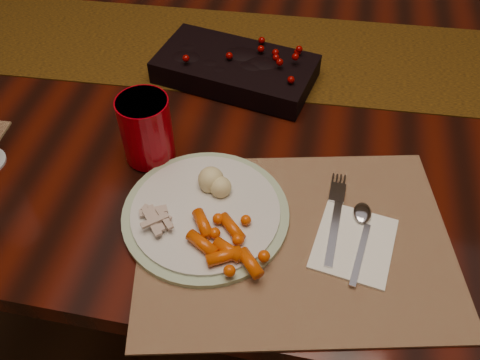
% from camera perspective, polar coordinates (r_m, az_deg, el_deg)
% --- Properties ---
extents(floor, '(5.00, 5.00, 0.00)m').
position_cam_1_polar(floor, '(1.59, 1.91, -12.42)').
color(floor, black).
rests_on(floor, ground).
extents(dining_table, '(1.80, 1.00, 0.75)m').
position_cam_1_polar(dining_table, '(1.28, 2.33, -4.17)').
color(dining_table, black).
rests_on(dining_table, floor).
extents(table_runner, '(1.53, 0.39, 0.00)m').
position_cam_1_polar(table_runner, '(1.13, 6.91, 13.68)').
color(table_runner, '#311D05').
rests_on(table_runner, dining_table).
extents(centerpiece, '(0.33, 0.22, 0.06)m').
position_cam_1_polar(centerpiece, '(1.04, -0.52, 12.70)').
color(centerpiece, black).
rests_on(centerpiece, table_runner).
extents(placemat_main, '(0.54, 0.44, 0.00)m').
position_cam_1_polar(placemat_main, '(0.78, 6.13, -6.73)').
color(placemat_main, '#956133').
rests_on(placemat_main, dining_table).
extents(dinner_plate, '(0.32, 0.32, 0.01)m').
position_cam_1_polar(dinner_plate, '(0.80, -3.88, -3.68)').
color(dinner_plate, silver).
rests_on(dinner_plate, placemat_main).
extents(baby_carrots, '(0.12, 0.10, 0.02)m').
position_cam_1_polar(baby_carrots, '(0.74, -1.29, -7.00)').
color(baby_carrots, '#CF4505').
rests_on(baby_carrots, dinner_plate).
extents(mashed_potatoes, '(0.09, 0.08, 0.04)m').
position_cam_1_polar(mashed_potatoes, '(0.81, -1.76, 0.57)').
color(mashed_potatoes, beige).
rests_on(mashed_potatoes, dinner_plate).
extents(turkey_shreds, '(0.07, 0.06, 0.02)m').
position_cam_1_polar(turkey_shreds, '(0.78, -8.93, -4.26)').
color(turkey_shreds, beige).
rests_on(turkey_shreds, dinner_plate).
extents(napkin, '(0.13, 0.15, 0.00)m').
position_cam_1_polar(napkin, '(0.79, 12.68, -6.96)').
color(napkin, white).
rests_on(napkin, placemat_main).
extents(fork, '(0.03, 0.16, 0.00)m').
position_cam_1_polar(fork, '(0.80, 10.59, -4.61)').
color(fork, '#B0AECC').
rests_on(fork, napkin).
extents(spoon, '(0.05, 0.15, 0.00)m').
position_cam_1_polar(spoon, '(0.79, 13.42, -6.64)').
color(spoon, silver).
rests_on(spoon, napkin).
extents(red_cup, '(0.10, 0.10, 0.12)m').
position_cam_1_polar(red_cup, '(0.86, -10.48, 5.65)').
color(red_cup, '#8A010B').
rests_on(red_cup, placemat_main).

